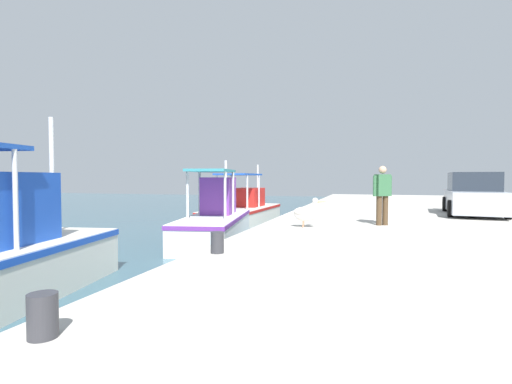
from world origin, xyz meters
TOP-DOWN VIEW (x-y plane):
  - quay_pier at (0.00, -5.00)m, footprint 36.00×10.00m
  - fishing_boat_second at (-2.44, 1.93)m, footprint 5.67×2.71m
  - fishing_boat_third at (3.26, 2.87)m, footprint 6.39×2.24m
  - pelican at (-3.94, -1.37)m, footprint 0.38×0.95m
  - fisherman_standing at (-2.81, -3.41)m, footprint 0.41×0.52m
  - parked_car at (1.45, -6.71)m, footprint 4.25×2.18m
  - mooring_bollard_nearest at (-11.80, -0.45)m, footprint 0.25×0.25m
  - mooring_bollard_second at (-7.97, -0.45)m, footprint 0.24×0.24m

SIDE VIEW (x-z plane):
  - quay_pier at x=0.00m, z-range 0.00..0.80m
  - fishing_boat_third at x=3.26m, z-range -0.87..2.01m
  - fishing_boat_second at x=-2.44m, z-range -0.71..2.13m
  - mooring_bollard_nearest at x=-11.80m, z-range 0.80..1.18m
  - mooring_bollard_second at x=-7.97m, z-range 0.80..1.19m
  - pelican at x=-3.94m, z-range 0.79..1.61m
  - parked_car at x=1.45m, z-range 0.73..2.30m
  - fisherman_standing at x=-2.81m, z-range 0.88..2.59m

